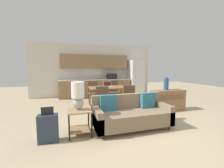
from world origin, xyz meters
TOP-DOWN VIEW (x-y plane):
  - ground_plane at (0.00, 0.00)m, footprint 20.00×20.00m
  - wall_back at (-0.00, 4.63)m, footprint 6.40×0.07m
  - kitchen_counter at (0.01, 4.33)m, footprint 3.64×0.65m
  - refrigerator at (2.22, 4.21)m, footprint 0.72×0.77m
  - dining_table at (0.06, 2.07)m, footprint 1.41×0.87m
  - couch at (0.07, 0.06)m, footprint 1.88×0.80m
  - side_table at (-1.19, 0.01)m, footprint 0.50×0.50m
  - table_lamp at (-1.21, 0.03)m, footprint 0.28×0.28m
  - credenza at (1.93, 1.05)m, footprint 1.20×0.39m
  - vase at (1.87, 1.10)m, footprint 0.16×0.16m
  - dining_chair_far_left at (-0.38, 2.91)m, footprint 0.46×0.46m
  - dining_chair_near_left at (-0.39, 1.31)m, footprint 0.43×0.43m
  - dining_chair_near_right at (0.51, 1.27)m, footprint 0.44×0.44m
  - dining_chair_far_right at (0.52, 2.87)m, footprint 0.47×0.47m
  - laptop at (0.08, 2.24)m, footprint 0.34×0.28m
  - suitcase at (-1.83, -0.13)m, footprint 0.39×0.22m

SIDE VIEW (x-z plane):
  - ground_plane at x=0.00m, z-range 0.00..0.00m
  - suitcase at x=-1.83m, z-range -0.07..0.65m
  - couch at x=0.07m, z-range -0.08..0.76m
  - credenza at x=1.93m, z-range 0.00..0.73m
  - side_table at x=-1.19m, z-range 0.10..0.67m
  - dining_chair_far_left at x=-0.38m, z-range 0.04..0.96m
  - dining_chair_near_left at x=-0.39m, z-range 0.04..0.96m
  - dining_chair_near_right at x=0.51m, z-range 0.04..0.96m
  - dining_chair_far_right at x=0.52m, z-range 0.04..0.96m
  - dining_table at x=0.06m, z-range 0.32..1.09m
  - laptop at x=0.08m, z-range 0.72..0.92m
  - kitchen_counter at x=0.01m, z-range -0.23..1.92m
  - table_lamp at x=-1.21m, z-range 0.60..1.22m
  - vase at x=1.87m, z-range 0.71..1.15m
  - refrigerator at x=2.22m, z-range 0.00..1.90m
  - wall_back at x=0.00m, z-range 0.00..2.70m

